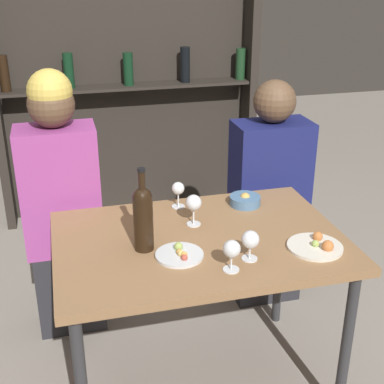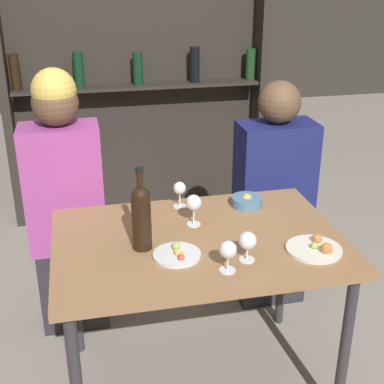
% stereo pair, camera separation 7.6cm
% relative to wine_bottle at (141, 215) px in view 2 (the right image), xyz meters
% --- Properties ---
extents(ground_plane, '(10.00, 10.00, 0.00)m').
position_rel_wine_bottle_xyz_m(ground_plane, '(0.23, 0.03, -0.88)').
color(ground_plane, gray).
extents(dining_table, '(1.15, 0.78, 0.73)m').
position_rel_wine_bottle_xyz_m(dining_table, '(0.23, 0.03, -0.21)').
color(dining_table, olive).
rests_on(dining_table, ground_plane).
extents(wine_rack_wall, '(1.84, 0.21, 2.30)m').
position_rel_wine_bottle_xyz_m(wine_rack_wall, '(0.23, 1.95, 0.28)').
color(wine_rack_wall, '#28231E').
rests_on(wine_rack_wall, ground_plane).
extents(wine_bottle, '(0.08, 0.08, 0.33)m').
position_rel_wine_bottle_xyz_m(wine_bottle, '(0.00, 0.00, 0.00)').
color(wine_bottle, black).
rests_on(wine_bottle, dining_table).
extents(wine_glass_0, '(0.07, 0.07, 0.13)m').
position_rel_wine_bottle_xyz_m(wine_glass_0, '(0.24, 0.15, -0.05)').
color(wine_glass_0, silver).
rests_on(wine_glass_0, dining_table).
extents(wine_glass_1, '(0.06, 0.06, 0.12)m').
position_rel_wine_bottle_xyz_m(wine_glass_1, '(0.27, -0.23, -0.06)').
color(wine_glass_1, silver).
rests_on(wine_glass_1, dining_table).
extents(wine_glass_2, '(0.07, 0.07, 0.12)m').
position_rel_wine_bottle_xyz_m(wine_glass_2, '(0.36, -0.17, -0.06)').
color(wine_glass_2, silver).
rests_on(wine_glass_2, dining_table).
extents(wine_glass_3, '(0.06, 0.06, 0.12)m').
position_rel_wine_bottle_xyz_m(wine_glass_3, '(0.21, 0.34, -0.06)').
color(wine_glass_3, silver).
rests_on(wine_glass_3, dining_table).
extents(food_plate_0, '(0.21, 0.21, 0.05)m').
position_rel_wine_bottle_xyz_m(food_plate_0, '(0.64, -0.16, -0.13)').
color(food_plate_0, silver).
rests_on(food_plate_0, dining_table).
extents(food_plate_1, '(0.18, 0.18, 0.04)m').
position_rel_wine_bottle_xyz_m(food_plate_1, '(0.12, -0.09, -0.13)').
color(food_plate_1, silver).
rests_on(food_plate_1, dining_table).
extents(snack_bowl, '(0.14, 0.14, 0.06)m').
position_rel_wine_bottle_xyz_m(snack_bowl, '(0.51, 0.28, -0.12)').
color(snack_bowl, '#4C7299').
rests_on(snack_bowl, dining_table).
extents(seated_person_left, '(0.36, 0.22, 1.33)m').
position_rel_wine_bottle_xyz_m(seated_person_left, '(-0.30, 0.61, -0.22)').
color(seated_person_left, '#26262B').
rests_on(seated_person_left, ground_plane).
extents(seated_person_right, '(0.39, 0.22, 1.22)m').
position_rel_wine_bottle_xyz_m(seated_person_right, '(0.77, 0.61, -0.30)').
color(seated_person_right, '#26262B').
rests_on(seated_person_right, ground_plane).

